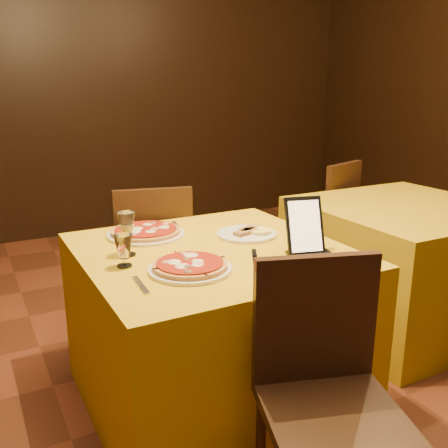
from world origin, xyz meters
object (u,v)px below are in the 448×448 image
main_table (212,327)px  pizza_far (146,233)px  chair_main_near (333,415)px  pizza_near (190,267)px  wine_glass (127,234)px  tablet (305,225)px  side_table (402,264)px  water_glass (124,251)px  chair_main_far (152,259)px  chair_side_far (319,221)px

main_table → pizza_far: bearing=120.4°
chair_main_near → pizza_near: 0.73m
main_table → chair_main_near: chair_main_near is taller
wine_glass → tablet: 0.74m
chair_main_near → wine_glass: wine_glass is taller
side_table → pizza_far: (-1.59, 0.13, 0.39)m
pizza_near → pizza_far: size_ratio=0.89×
water_glass → main_table: bearing=5.4°
chair_main_far → tablet: (0.32, -1.03, 0.41)m
chair_main_near → water_glass: size_ratio=7.00×
chair_side_far → side_table: bearing=70.8°
pizza_near → wine_glass: wine_glass is taller
chair_main_near → tablet: 0.80m
chair_main_near → pizza_far: bearing=117.1°
chair_main_far → pizza_near: bearing=92.1°
chair_side_far → water_glass: chair_side_far is taller
main_table → water_glass: water_glass is taller
side_table → pizza_far: size_ratio=3.03×
chair_main_near → wine_glass: size_ratio=4.79×
chair_main_far → pizza_near: chair_main_far is taller
pizza_far → wine_glass: bearing=-124.2°
side_table → chair_main_near: bearing=-143.8°
main_table → chair_side_far: (1.40, 1.01, 0.08)m
side_table → water_glass: bearing=-172.8°
pizza_far → wine_glass: size_ratio=1.91×
side_table → chair_side_far: size_ratio=1.21×
side_table → pizza_near: (-1.59, -0.39, 0.39)m
chair_side_far → pizza_near: bearing=18.0°
water_glass → tablet: size_ratio=0.53×
chair_side_far → tablet: bearing=29.7°
pizza_far → chair_side_far: bearing=23.4°
chair_side_far → water_glass: size_ratio=7.00×
wine_glass → chair_main_far: bearing=63.9°
pizza_far → water_glass: size_ratio=2.79×
chair_main_far → pizza_far: 0.60m
chair_main_far → water_glass: 0.99m
chair_main_far → wine_glass: bearing=77.0°
chair_main_far → wine_glass: (-0.35, -0.71, 0.39)m
chair_main_far → chair_main_near: bearing=103.1°
chair_side_far → water_glass: bearing=11.0°
side_table → chair_main_far: bearing=156.6°
chair_main_near → chair_side_far: size_ratio=1.00×
chair_main_near → water_glass: chair_main_near is taller
pizza_near → pizza_far: same height
chair_side_far → wine_glass: 2.02m
pizza_near → side_table: bearing=13.8°
chair_main_far → wine_glass: wine_glass is taller
pizza_near → water_glass: water_glass is taller
wine_glass → main_table: bearing=-13.8°
pizza_near → water_glass: 0.27m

